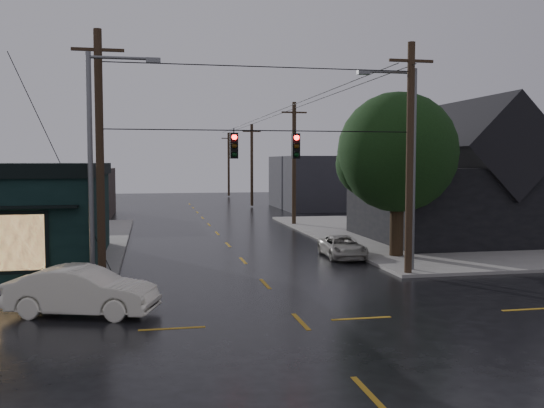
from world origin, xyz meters
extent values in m
plane|color=black|center=(0.00, 0.00, 0.00)|extent=(160.00, 160.00, 0.00)
cube|color=gray|center=(20.00, 20.00, 0.07)|extent=(28.00, 28.00, 0.15)
cube|color=black|center=(15.00, 17.00, 2.40)|extent=(12.00, 11.00, 4.50)
cylinder|color=black|center=(7.95, 11.22, 2.13)|extent=(0.70, 0.70, 3.97)
sphere|color=black|center=(7.95, 11.22, 5.51)|extent=(6.20, 6.20, 6.20)
cylinder|color=black|center=(0.00, 6.50, 6.30)|extent=(13.00, 0.04, 0.04)
cube|color=#372B28|center=(-14.00, 40.00, 2.20)|extent=(12.00, 10.00, 4.40)
cube|color=#2A2A30|center=(16.00, 45.00, 2.80)|extent=(14.00, 12.00, 5.60)
imported|color=silver|center=(-6.81, 2.22, 0.80)|extent=(5.12, 3.08, 1.59)
imported|color=#A8A59B|center=(5.25, 11.91, 0.57)|extent=(2.08, 4.18, 1.14)
camera|label=1|loc=(-4.60, -18.15, 5.02)|focal=40.00mm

